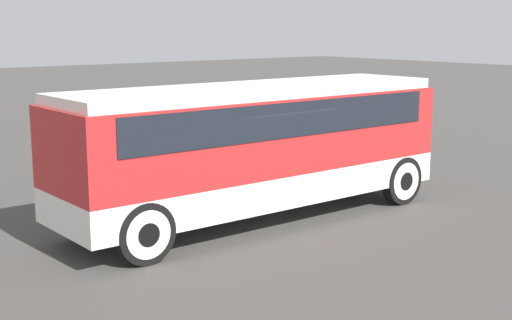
{
  "coord_description": "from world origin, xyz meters",
  "views": [
    {
      "loc": [
        -9.56,
        -11.9,
        4.24
      ],
      "look_at": [
        0.0,
        0.0,
        1.34
      ],
      "focal_mm": 50.0,
      "sensor_mm": 36.0,
      "label": 1
    }
  ],
  "objects": [
    {
      "name": "ground_plane",
      "position": [
        0.0,
        0.0,
        0.0
      ],
      "size": [
        120.0,
        120.0,
        0.0
      ],
      "primitive_type": "plane",
      "color": "#423F3D"
    },
    {
      "name": "parked_car_mid",
      "position": [
        0.19,
        5.49,
        0.71
      ],
      "size": [
        4.36,
        1.95,
        1.44
      ],
      "color": "#2D5638",
      "rests_on": "ground_plane"
    },
    {
      "name": "parked_car_near",
      "position": [
        3.51,
        8.17,
        0.65
      ],
      "size": [
        4.34,
        1.91,
        1.28
      ],
      "color": "silver",
      "rests_on": "ground_plane"
    },
    {
      "name": "tour_bus",
      "position": [
        0.1,
        -0.0,
        1.8
      ],
      "size": [
        9.08,
        2.5,
        2.98
      ],
      "color": "silver",
      "rests_on": "ground_plane"
    }
  ]
}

